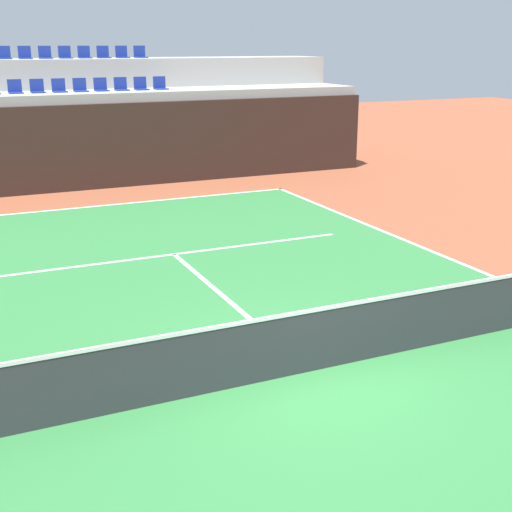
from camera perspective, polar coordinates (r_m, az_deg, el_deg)
The scene contains 11 objects.
ground_plane at distance 10.30m, azimuth 4.55°, elevation -9.42°, with size 80.00×80.00×0.00m, color brown.
court_surface at distance 10.30m, azimuth 4.55°, elevation -9.39°, with size 11.00×24.00×0.01m, color #2D7238.
baseline_far at distance 20.99m, azimuth -11.46°, elevation 4.16°, with size 11.00×0.10×0.00m, color white.
service_line_far at distance 15.80m, azimuth -6.74°, elevation 0.14°, with size 8.26×0.10×0.00m, color white.
centre_service_line at distance 12.95m, azimuth -2.33°, elevation -3.62°, with size 0.10×6.40×0.00m, color white.
back_wall at distance 23.28m, azimuth -13.19°, elevation 8.68°, with size 19.84×0.30×2.72m, color black.
stands_tier_lower at distance 24.57m, azimuth -13.88°, elevation 9.41°, with size 19.84×2.40×3.02m, color #9E9E99.
stands_tier_upper at distance 26.87m, azimuth -14.97°, elevation 11.05°, with size 19.84×2.40×4.03m, color #9E9E99.
seating_row_lower at distance 24.52m, azimuth -14.20°, elevation 13.22°, with size 5.96×0.44×0.44m.
seating_row_upper at distance 26.84m, azimuth -15.37°, elevation 15.61°, with size 5.96×0.44×0.44m.
tennis_net at distance 10.09m, azimuth 4.61°, elevation -6.83°, with size 11.08×0.08×1.07m.
Camera 1 is at (-4.55, -8.02, 4.59)m, focal length 48.82 mm.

